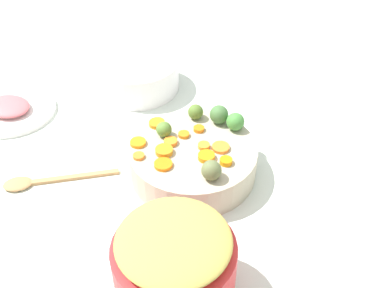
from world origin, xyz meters
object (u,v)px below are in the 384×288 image
at_px(metal_pot, 175,272).
at_px(casserole_dish, 137,75).
at_px(ham_plate, 13,111).
at_px(serving_bowl_carrots, 192,160).
at_px(wooden_spoon, 39,181).

relative_size(metal_pot, casserole_dish, 0.87).
relative_size(metal_pot, ham_plate, 0.90).
bearing_deg(metal_pot, serving_bowl_carrots, 27.61).
height_order(serving_bowl_carrots, casserole_dish, casserole_dish).
bearing_deg(wooden_spoon, casserole_dish, 7.12).
height_order(serving_bowl_carrots, metal_pot, metal_pot).
xyz_separation_m(metal_pot, casserole_dish, (0.49, 0.46, -0.02)).
height_order(metal_pot, wooden_spoon, metal_pot).
bearing_deg(ham_plate, serving_bowl_carrots, -82.71).
distance_m(serving_bowl_carrots, casserole_dish, 0.38).
bearing_deg(metal_pot, wooden_spoon, 81.08).
relative_size(serving_bowl_carrots, metal_pot, 1.39).
relative_size(metal_pot, wooden_spoon, 1.00).
distance_m(serving_bowl_carrots, ham_plate, 0.53).
bearing_deg(serving_bowl_carrots, metal_pot, -152.39).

